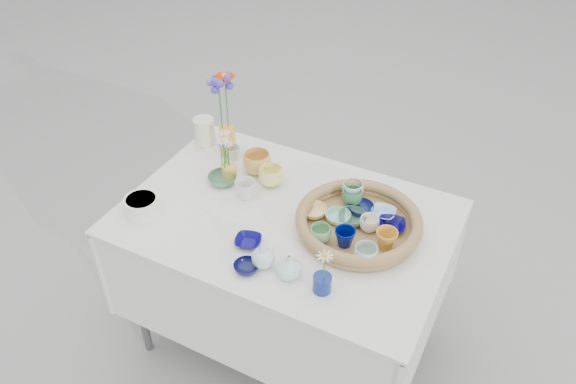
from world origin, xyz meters
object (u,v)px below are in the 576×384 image
at_px(display_table, 286,338).
at_px(tall_vase_yellow, 228,140).
at_px(wicker_tray, 358,223).
at_px(bud_vase_seafoam, 289,266).

height_order(display_table, tall_vase_yellow, tall_vase_yellow).
height_order(wicker_tray, tall_vase_yellow, tall_vase_yellow).
bearing_deg(wicker_tray, display_table, -169.88).
distance_m(bud_vase_seafoam, tall_vase_yellow, 0.79).
bearing_deg(display_table, bud_vase_seafoam, -60.64).
xyz_separation_m(display_table, bud_vase_seafoam, (0.15, -0.27, 0.81)).
distance_m(wicker_tray, bud_vase_seafoam, 0.35).
height_order(wicker_tray, bud_vase_seafoam, bud_vase_seafoam).
bearing_deg(wicker_tray, tall_vase_yellow, 162.98).
bearing_deg(tall_vase_yellow, wicker_tray, -17.02).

